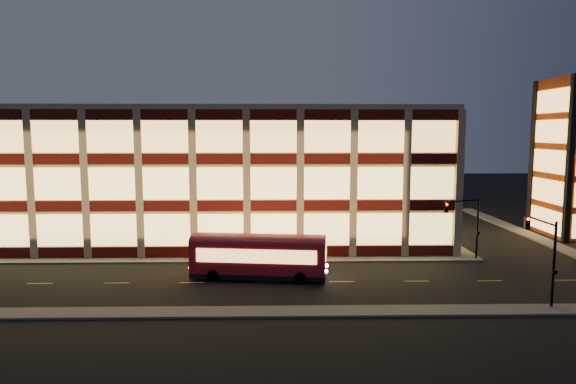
{
  "coord_description": "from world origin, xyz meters",
  "views": [
    {
      "loc": [
        4.84,
        -45.87,
        11.98
      ],
      "look_at": [
        5.98,
        8.0,
        5.61
      ],
      "focal_mm": 32.0,
      "sensor_mm": 36.0,
      "label": 1
    }
  ],
  "objects": [
    {
      "name": "ground",
      "position": [
        0.0,
        0.0,
        0.0
      ],
      "size": [
        200.0,
        200.0,
        0.0
      ],
      "primitive_type": "plane",
      "color": "black",
      "rests_on": "ground"
    },
    {
      "name": "office_building",
      "position": [
        -2.91,
        16.91,
        7.25
      ],
      "size": [
        50.45,
        30.45,
        14.5
      ],
      "color": "tan",
      "rests_on": "ground"
    },
    {
      "name": "traffic_signal_near",
      "position": [
        23.5,
        -11.03,
        4.13
      ],
      "size": [
        0.32,
        4.45,
        6.0
      ],
      "color": "black",
      "rests_on": "ground"
    },
    {
      "name": "sidewalk_near",
      "position": [
        0.0,
        -13.0,
        0.07
      ],
      "size": [
        100.0,
        2.0,
        0.15
      ],
      "primitive_type": "cube",
      "color": "#514F4C",
      "rests_on": "ground"
    },
    {
      "name": "traffic_signal_far",
      "position": [
        22.21,
        0.24,
        4.11
      ],
      "size": [
        3.79,
        1.87,
        6.0
      ],
      "color": "black",
      "rests_on": "ground"
    },
    {
      "name": "trolley_bus",
      "position": [
        3.3,
        -4.89,
        2.05
      ],
      "size": [
        11.18,
        4.01,
        3.7
      ],
      "rotation": [
        0.0,
        0.0,
        -0.12
      ],
      "color": "maroon",
      "rests_on": "ground"
    },
    {
      "name": "sidewalk_tower_west",
      "position": [
        34.0,
        17.0,
        0.07
      ],
      "size": [
        2.0,
        30.0,
        0.15
      ],
      "primitive_type": "cube",
      "color": "#514F4C",
      "rests_on": "ground"
    },
    {
      "name": "sidewalk_office_east",
      "position": [
        23.0,
        17.0,
        0.07
      ],
      "size": [
        2.0,
        30.0,
        0.15
      ],
      "primitive_type": "cube",
      "color": "#514F4C",
      "rests_on": "ground"
    },
    {
      "name": "sidewalk_office_south",
      "position": [
        -3.0,
        1.0,
        0.07
      ],
      "size": [
        54.0,
        2.0,
        0.15
      ],
      "primitive_type": "cube",
      "color": "#514F4C",
      "rests_on": "ground"
    }
  ]
}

